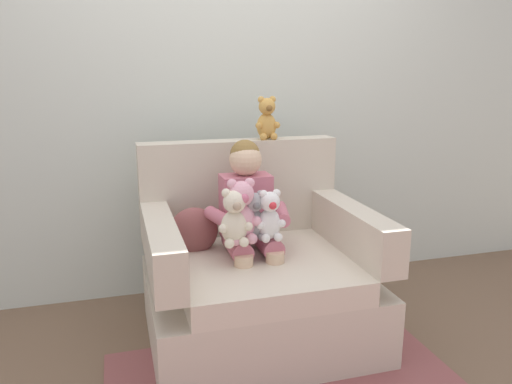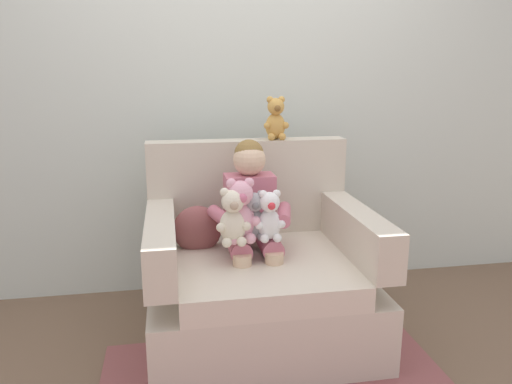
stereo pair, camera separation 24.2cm
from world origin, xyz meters
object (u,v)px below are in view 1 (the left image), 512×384
object	(u,v)px
plush_pink	(241,213)
throw_pillow	(194,231)
plush_grey	(254,217)
plush_cream	(234,219)
plush_honey_on_backrest	(267,119)
seated_child	(249,212)
plush_white	(270,217)
armchair	(257,279)

from	to	relation	value
plush_pink	throw_pillow	bearing A→B (deg)	121.36
plush_grey	plush_cream	world-z (taller)	plush_cream
plush_honey_on_backrest	throw_pillow	size ratio (longest dim) A/B	0.94
plush_honey_on_backrest	seated_child	bearing A→B (deg)	-127.87
plush_pink	plush_honey_on_backrest	size ratio (longest dim) A/B	1.30
plush_white	throw_pillow	distance (m)	0.45
plush_grey	plush_white	bearing A→B (deg)	-45.30
seated_child	plush_honey_on_backrest	xyz separation A→B (m)	(0.19, 0.32, 0.44)
plush_pink	plush_honey_on_backrest	world-z (taller)	plush_honey_on_backrest
seated_child	armchair	bearing A→B (deg)	-51.66
plush_white	plush_honey_on_backrest	world-z (taller)	plush_honey_on_backrest
plush_pink	plush_honey_on_backrest	bearing A→B (deg)	52.36
plush_honey_on_backrest	plush_cream	bearing A→B (deg)	-128.78
armchair	plush_honey_on_backrest	bearing A→B (deg)	65.61
armchair	plush_pink	xyz separation A→B (m)	(-0.11, -0.11, 0.40)
plush_cream	seated_child	bearing A→B (deg)	71.16
armchair	plush_grey	bearing A→B (deg)	-115.00
plush_cream	plush_honey_on_backrest	distance (m)	0.73
seated_child	plush_white	size ratio (longest dim) A/B	3.22
plush_cream	plush_pink	distance (m)	0.06
plush_pink	throw_pillow	size ratio (longest dim) A/B	1.22
seated_child	plush_honey_on_backrest	bearing A→B (deg)	58.69
plush_honey_on_backrest	throw_pillow	bearing A→B (deg)	-161.53
plush_grey	plush_pink	bearing A→B (deg)	176.36
armchair	plush_cream	size ratio (longest dim) A/B	4.04
plush_cream	plush_pink	xyz separation A→B (m)	(0.04, 0.04, 0.02)
plush_grey	plush_pink	xyz separation A→B (m)	(-0.07, -0.02, 0.03)
plush_white	plush_pink	distance (m)	0.15
armchair	plush_grey	size ratio (longest dim) A/B	4.59
plush_honey_on_backrest	plush_grey	bearing A→B (deg)	-121.22
armchair	throw_pillow	size ratio (longest dim) A/B	4.37
plush_cream	throw_pillow	bearing A→B (deg)	133.68
armchair	throw_pillow	distance (m)	0.42
seated_child	plush_pink	xyz separation A→B (m)	(-0.08, -0.15, 0.05)
plush_honey_on_backrest	plush_white	bearing A→B (deg)	-112.05
seated_child	plush_cream	size ratio (longest dim) A/B	2.93
armchair	throw_pillow	xyz separation A→B (m)	(-0.31, 0.14, 0.25)
plush_pink	throw_pillow	distance (m)	0.35
plush_white	throw_pillow	world-z (taller)	plush_white
throw_pillow	armchair	bearing A→B (deg)	-24.08
plush_pink	throw_pillow	xyz separation A→B (m)	(-0.20, 0.25, -0.16)
throw_pillow	plush_grey	bearing A→B (deg)	-40.05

